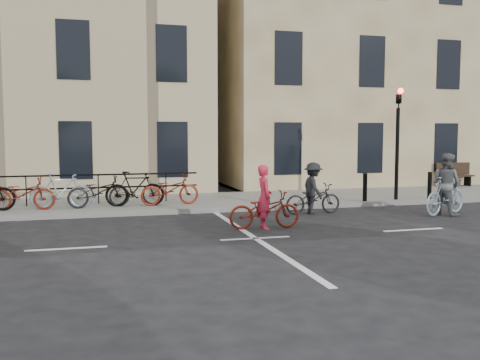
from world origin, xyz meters
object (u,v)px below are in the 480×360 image
object	(u,v)px
traffic_light	(398,130)
cyclist_pink	(264,207)
cyclist_dark	(313,194)
bench	(454,173)
cyclist_grey	(446,190)

from	to	relation	value
traffic_light	cyclist_pink	distance (m)	6.75
cyclist_dark	bench	bearing A→B (deg)	-61.70
traffic_light	cyclist_grey	bearing A→B (deg)	-88.50
traffic_light	cyclist_pink	bearing A→B (deg)	-150.34
bench	cyclist_pink	size ratio (longest dim) A/B	0.90
bench	cyclist_dark	world-z (taller)	cyclist_dark
bench	cyclist_grey	bearing A→B (deg)	-128.94
bench	cyclist_dark	distance (m)	9.52
cyclist_grey	cyclist_dark	distance (m)	3.77
cyclist_pink	traffic_light	bearing A→B (deg)	-58.46
traffic_light	cyclist_grey	xyz separation A→B (m)	(0.06, -2.47, -1.73)
traffic_light	bench	distance (m)	6.14
cyclist_dark	cyclist_grey	bearing A→B (deg)	-109.67
bench	cyclist_dark	xyz separation A→B (m)	(-8.31, -4.65, -0.08)
cyclist_dark	traffic_light	bearing A→B (deg)	-71.20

